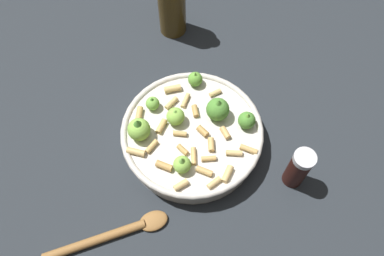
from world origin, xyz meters
name	(u,v)px	position (x,y,z in m)	size (l,w,h in m)	color
ground_plane	(192,142)	(0.00, 0.00, 0.00)	(2.40, 2.40, 0.00)	#23282D
cooking_pan	(192,134)	(0.00, 0.00, 0.03)	(0.27, 0.27, 0.10)	beige
pepper_shaker	(298,169)	(-0.11, 0.17, 0.05)	(0.04, 0.04, 0.10)	#33140F
olive_oil_bottle	(172,1)	(-0.14, -0.28, 0.09)	(0.06, 0.06, 0.21)	#4C3814
wooden_spoon	(115,234)	(0.22, 0.08, 0.01)	(0.22, 0.08, 0.02)	olive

